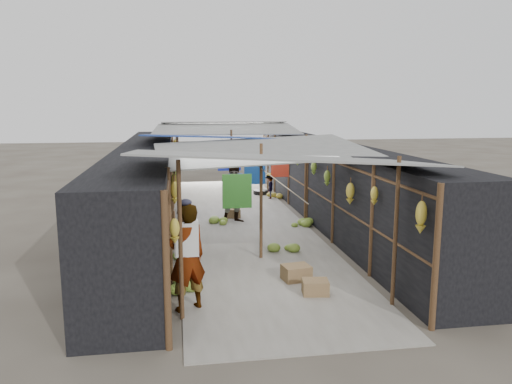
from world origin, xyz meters
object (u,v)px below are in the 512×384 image
crate_near (315,288)px  black_basin (261,192)px  shopper_blue (236,194)px  vendor_elderly (187,257)px  vendor_seated (270,187)px

crate_near → black_basin: (0.72, 10.31, -0.05)m
black_basin → shopper_blue: bearing=-108.5°
vendor_elderly → vendor_seated: 10.22m
vendor_seated → vendor_elderly: bearing=-4.4°
vendor_elderly → vendor_seated: vendor_elderly is taller
vendor_seated → crate_near: bearing=8.5°
crate_near → vendor_seated: vendor_seated is taller
crate_near → black_basin: bearing=93.9°
vendor_elderly → shopper_blue: size_ratio=1.07×
black_basin → crate_near: bearing=-94.0°
shopper_blue → vendor_seated: 3.92m
shopper_blue → vendor_seated: bearing=50.5°
crate_near → vendor_elderly: vendor_elderly is taller
black_basin → shopper_blue: shopper_blue is taller
vendor_elderly → vendor_seated: bearing=-133.2°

